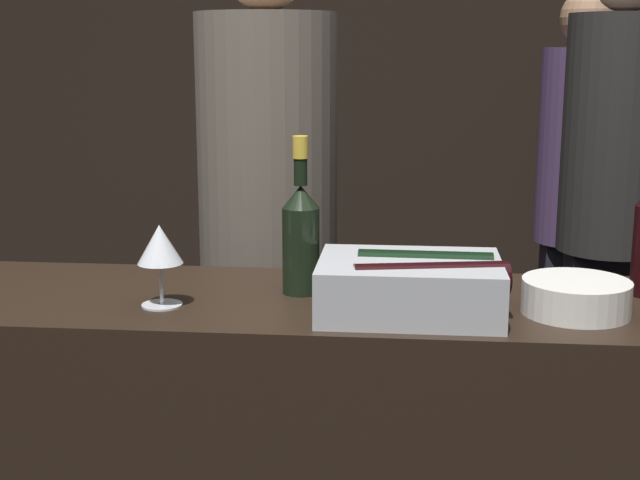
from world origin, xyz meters
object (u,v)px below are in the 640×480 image
(bowl_white, at_px, (576,296))
(ice_bin_with_bottles, at_px, (413,284))
(person_in_hoodie, at_px, (269,229))
(person_grey_polo, at_px, (578,193))
(champagne_bottle, at_px, (301,233))
(person_blond_tee, at_px, (613,197))
(wine_glass, at_px, (160,247))

(bowl_white, bearing_deg, ice_bin_with_bottles, -174.51)
(person_in_hoodie, distance_m, person_grey_polo, 1.41)
(bowl_white, height_order, person_in_hoodie, person_in_hoodie)
(champagne_bottle, relative_size, person_blond_tee, 0.19)
(bowl_white, bearing_deg, champagne_bottle, 169.99)
(bowl_white, xyz_separation_m, champagne_bottle, (-0.56, 0.10, 0.10))
(ice_bin_with_bottles, distance_m, bowl_white, 0.32)
(champagne_bottle, distance_m, person_in_hoodie, 0.61)
(bowl_white, distance_m, person_grey_polo, 1.68)
(champagne_bottle, xyz_separation_m, person_in_hoodie, (-0.16, 0.58, -0.11))
(ice_bin_with_bottles, distance_m, champagne_bottle, 0.28)
(bowl_white, bearing_deg, person_grey_polo, 79.46)
(bowl_white, relative_size, champagne_bottle, 0.63)
(wine_glass, xyz_separation_m, champagne_bottle, (0.27, 0.13, 0.01))
(wine_glass, xyz_separation_m, person_blond_tee, (1.17, 1.26, -0.09))
(ice_bin_with_bottles, xyz_separation_m, bowl_white, (0.32, 0.03, -0.02))
(person_blond_tee, bearing_deg, ice_bin_with_bottles, 165.18)
(person_in_hoodie, relative_size, person_blond_tee, 0.99)
(wine_glass, bearing_deg, person_in_hoodie, 81.09)
(person_grey_polo, bearing_deg, wine_glass, -86.65)
(ice_bin_with_bottles, bearing_deg, person_grey_polo, 69.50)
(ice_bin_with_bottles, distance_m, person_grey_polo, 1.80)
(wine_glass, bearing_deg, person_blond_tee, 47.06)
(bowl_white, xyz_separation_m, person_in_hoodie, (-0.72, 0.68, -0.02))
(person_blond_tee, relative_size, person_grey_polo, 1.06)
(person_in_hoodie, bearing_deg, ice_bin_with_bottles, -136.63)
(wine_glass, relative_size, person_grey_polo, 0.10)
(bowl_white, height_order, person_grey_polo, person_grey_polo)
(wine_glass, distance_m, champagne_bottle, 0.30)
(bowl_white, xyz_separation_m, person_grey_polo, (0.31, 1.65, -0.06))
(wine_glass, distance_m, person_blond_tee, 1.72)
(champagne_bottle, xyz_separation_m, person_blond_tee, (0.90, 1.13, -0.10))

